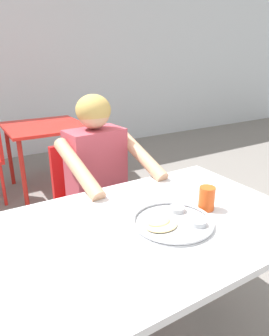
# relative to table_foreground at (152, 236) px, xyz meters

# --- Properties ---
(table_foreground) EXTENTS (1.27, 0.85, 0.75)m
(table_foreground) POSITION_rel_table_foreground_xyz_m (0.00, 0.00, 0.00)
(table_foreground) COLOR silver
(table_foreground) RESTS_ON ground
(thali_tray) EXTENTS (0.34, 0.34, 0.03)m
(thali_tray) POSITION_rel_table_foreground_xyz_m (0.07, -0.05, 0.08)
(thali_tray) COLOR #B7BABF
(thali_tray) RESTS_ON table_foreground
(drinking_cup) EXTENTS (0.07, 0.07, 0.11)m
(drinking_cup) POSITION_rel_table_foreground_xyz_m (0.27, -0.03, 0.13)
(drinking_cup) COLOR #D84C19
(drinking_cup) RESTS_ON table_foreground
(chair_foreground) EXTENTS (0.47, 0.43, 0.87)m
(chair_foreground) POSITION_rel_table_foreground_xyz_m (0.06, 0.84, -0.17)
(chair_foreground) COLOR red
(chair_foreground) RESTS_ON ground
(diner_foreground) EXTENTS (0.53, 0.58, 1.20)m
(diner_foreground) POSITION_rel_table_foreground_xyz_m (0.07, 0.61, 0.04)
(diner_foreground) COLOR #3C3C3C
(diner_foreground) RESTS_ON ground
(table_background_red) EXTENTS (0.79, 0.82, 0.72)m
(table_background_red) POSITION_rel_table_foreground_xyz_m (0.17, 2.25, -0.05)
(table_background_red) COLOR red
(table_background_red) RESTS_ON ground
(chair_red_right) EXTENTS (0.47, 0.46, 0.81)m
(chair_red_right) POSITION_rel_table_foreground_xyz_m (0.77, 2.24, -0.21)
(chair_red_right) COLOR red
(chair_red_right) RESTS_ON ground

